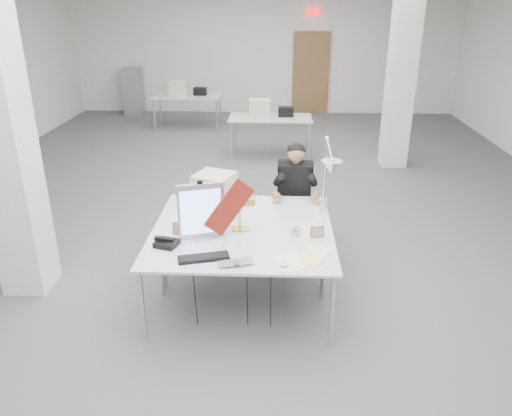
{
  "coord_description": "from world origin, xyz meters",
  "views": [
    {
      "loc": [
        0.33,
        -6.58,
        2.9
      ],
      "look_at": [
        0.13,
        -2.0,
        0.96
      ],
      "focal_mm": 35.0,
      "sensor_mm": 36.0,
      "label": 1
    }
  ],
  "objects_px": {
    "laptop": "(237,265)",
    "seated_person": "(295,179)",
    "beige_monitor": "(215,190)",
    "desk_phone": "(167,243)",
    "architect_lamp": "(327,180)",
    "desk_main": "(239,250)",
    "monitor": "(201,211)",
    "bankers_lamp": "(240,216)",
    "office_chair": "(294,210)"
  },
  "relations": [
    {
      "from": "seated_person",
      "to": "monitor",
      "type": "height_order",
      "value": "seated_person"
    },
    {
      "from": "desk_main",
      "to": "laptop",
      "type": "relative_size",
      "value": 5.93
    },
    {
      "from": "monitor",
      "to": "beige_monitor",
      "type": "bearing_deg",
      "value": 69.75
    },
    {
      "from": "beige_monitor",
      "to": "architect_lamp",
      "type": "relative_size",
      "value": 0.45
    },
    {
      "from": "seated_person",
      "to": "desk_phone",
      "type": "bearing_deg",
      "value": -123.76
    },
    {
      "from": "laptop",
      "to": "beige_monitor",
      "type": "height_order",
      "value": "beige_monitor"
    },
    {
      "from": "monitor",
      "to": "architect_lamp",
      "type": "bearing_deg",
      "value": 3.25
    },
    {
      "from": "laptop",
      "to": "monitor",
      "type": "bearing_deg",
      "value": 106.32
    },
    {
      "from": "desk_phone",
      "to": "desk_main",
      "type": "bearing_deg",
      "value": 14.29
    },
    {
      "from": "bankers_lamp",
      "to": "laptop",
      "type": "bearing_deg",
      "value": -96.16
    },
    {
      "from": "desk_main",
      "to": "desk_phone",
      "type": "relative_size",
      "value": 9.01
    },
    {
      "from": "seated_person",
      "to": "laptop",
      "type": "bearing_deg",
      "value": -100.73
    },
    {
      "from": "laptop",
      "to": "seated_person",
      "type": "bearing_deg",
      "value": 55.64
    },
    {
      "from": "bankers_lamp",
      "to": "desk_phone",
      "type": "bearing_deg",
      "value": -158.4
    },
    {
      "from": "desk_main",
      "to": "beige_monitor",
      "type": "distance_m",
      "value": 1.1
    },
    {
      "from": "office_chair",
      "to": "beige_monitor",
      "type": "height_order",
      "value": "beige_monitor"
    },
    {
      "from": "monitor",
      "to": "laptop",
      "type": "distance_m",
      "value": 0.73
    },
    {
      "from": "beige_monitor",
      "to": "desk_phone",
      "type": "bearing_deg",
      "value": -87.56
    },
    {
      "from": "desk_phone",
      "to": "beige_monitor",
      "type": "distance_m",
      "value": 1.06
    },
    {
      "from": "desk_main",
      "to": "seated_person",
      "type": "relative_size",
      "value": 1.88
    },
    {
      "from": "seated_person",
      "to": "architect_lamp",
      "type": "distance_m",
      "value": 0.92
    },
    {
      "from": "laptop",
      "to": "architect_lamp",
      "type": "distance_m",
      "value": 1.4
    },
    {
      "from": "office_chair",
      "to": "bankers_lamp",
      "type": "xyz_separation_m",
      "value": [
        -0.58,
        -1.17,
        0.43
      ]
    },
    {
      "from": "office_chair",
      "to": "monitor",
      "type": "bearing_deg",
      "value": -118.81
    },
    {
      "from": "desk_main",
      "to": "monitor",
      "type": "relative_size",
      "value": 3.26
    },
    {
      "from": "seated_person",
      "to": "desk_phone",
      "type": "xyz_separation_m",
      "value": [
        -1.24,
        -1.5,
        -0.12
      ]
    },
    {
      "from": "office_chair",
      "to": "laptop",
      "type": "relative_size",
      "value": 3.14
    },
    {
      "from": "seated_person",
      "to": "office_chair",
      "type": "bearing_deg",
      "value": 95.93
    },
    {
      "from": "desk_main",
      "to": "laptop",
      "type": "height_order",
      "value": "laptop"
    },
    {
      "from": "bankers_lamp",
      "to": "beige_monitor",
      "type": "relative_size",
      "value": 0.76
    },
    {
      "from": "desk_phone",
      "to": "monitor",
      "type": "bearing_deg",
      "value": 50.06
    },
    {
      "from": "bankers_lamp",
      "to": "architect_lamp",
      "type": "bearing_deg",
      "value": 10.64
    },
    {
      "from": "desk_phone",
      "to": "beige_monitor",
      "type": "bearing_deg",
      "value": 88.36
    },
    {
      "from": "seated_person",
      "to": "laptop",
      "type": "distance_m",
      "value": 1.95
    },
    {
      "from": "desk_main",
      "to": "laptop",
      "type": "distance_m",
      "value": 0.33
    },
    {
      "from": "monitor",
      "to": "beige_monitor",
      "type": "distance_m",
      "value": 0.8
    },
    {
      "from": "seated_person",
      "to": "desk_phone",
      "type": "relative_size",
      "value": 4.79
    },
    {
      "from": "architect_lamp",
      "to": "desk_main",
      "type": "bearing_deg",
      "value": -117.04
    },
    {
      "from": "seated_person",
      "to": "architect_lamp",
      "type": "xyz_separation_m",
      "value": [
        0.29,
        -0.82,
        0.29
      ]
    },
    {
      "from": "office_chair",
      "to": "desk_phone",
      "type": "distance_m",
      "value": 2.01
    },
    {
      "from": "desk_phone",
      "to": "architect_lamp",
      "type": "height_order",
      "value": "architect_lamp"
    },
    {
      "from": "bankers_lamp",
      "to": "architect_lamp",
      "type": "height_order",
      "value": "architect_lamp"
    },
    {
      "from": "seated_person",
      "to": "laptop",
      "type": "height_order",
      "value": "seated_person"
    },
    {
      "from": "architect_lamp",
      "to": "seated_person",
      "type": "bearing_deg",
      "value": 132.47
    },
    {
      "from": "office_chair",
      "to": "monitor",
      "type": "distance_m",
      "value": 1.73
    },
    {
      "from": "laptop",
      "to": "desk_phone",
      "type": "xyz_separation_m",
      "value": [
        -0.69,
        0.36,
        0.01
      ]
    },
    {
      "from": "bankers_lamp",
      "to": "desk_phone",
      "type": "distance_m",
      "value": 0.77
    },
    {
      "from": "monitor",
      "to": "desk_phone",
      "type": "xyz_separation_m",
      "value": [
        -0.31,
        -0.2,
        -0.25
      ]
    },
    {
      "from": "desk_phone",
      "to": "beige_monitor",
      "type": "height_order",
      "value": "beige_monitor"
    },
    {
      "from": "desk_main",
      "to": "seated_person",
      "type": "distance_m",
      "value": 1.64
    }
  ]
}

